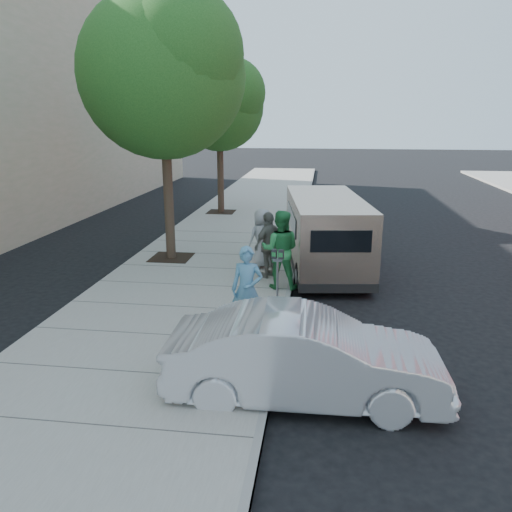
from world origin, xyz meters
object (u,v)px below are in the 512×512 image
(tree_far, at_px, (220,102))
(person_gray_shirt, at_px, (262,238))
(sedan, at_px, (305,357))
(person_officer, at_px, (247,289))
(van, at_px, (325,231))
(person_striped_polo, at_px, (269,245))
(parking_meter, at_px, (278,266))
(tree_near, at_px, (164,68))
(person_green_shirt, at_px, (280,250))

(tree_far, bearing_deg, person_gray_shirt, -71.17)
(sedan, xyz_separation_m, person_officer, (-1.23, 2.13, 0.30))
(van, relative_size, person_striped_polo, 3.33)
(person_officer, bearing_deg, parking_meter, 72.64)
(parking_meter, bearing_deg, tree_near, 142.03)
(tree_near, height_order, person_officer, tree_near)
(sedan, bearing_deg, tree_near, 29.61)
(tree_near, relative_size, person_officer, 4.39)
(person_green_shirt, bearing_deg, person_striped_polo, -64.07)
(van, distance_m, person_gray_shirt, 1.84)
(parking_meter, distance_m, person_gray_shirt, 3.08)
(tree_near, relative_size, person_striped_polo, 4.30)
(tree_far, relative_size, person_green_shirt, 3.33)
(person_green_shirt, bearing_deg, tree_far, -68.45)
(person_gray_shirt, bearing_deg, tree_far, -106.87)
(van, height_order, person_officer, van)
(person_striped_polo, bearing_deg, van, 171.75)
(sedan, bearing_deg, person_officer, 28.50)
(tree_near, distance_m, person_green_shirt, 6.06)
(parking_meter, bearing_deg, sedan, -70.16)
(tree_near, relative_size, sedan, 1.76)
(parking_meter, bearing_deg, van, 81.51)
(tree_near, distance_m, sedan, 9.58)
(person_striped_polo, bearing_deg, person_gray_shirt, -124.15)
(parking_meter, height_order, van, van)
(sedan, bearing_deg, tree_far, 14.79)
(parking_meter, relative_size, person_officer, 0.77)
(tree_near, height_order, tree_far, tree_near)
(van, relative_size, person_green_shirt, 2.99)
(person_officer, bearing_deg, person_striped_polo, 90.91)
(parking_meter, bearing_deg, person_officer, -101.48)
(tree_near, xyz_separation_m, sedan, (4.25, -7.09, -4.84))
(tree_near, height_order, van, tree_near)
(tree_near, distance_m, person_gray_shirt, 5.38)
(parking_meter, bearing_deg, person_green_shirt, 99.95)
(person_officer, relative_size, person_green_shirt, 0.88)
(sedan, bearing_deg, person_gray_shirt, 11.29)
(person_officer, bearing_deg, person_green_shirt, 82.75)
(person_striped_polo, bearing_deg, tree_near, -78.07)
(tree_far, distance_m, person_officer, 13.48)
(tree_far, xyz_separation_m, person_striped_polo, (3.09, -9.06, -3.86))
(person_green_shirt, relative_size, person_striped_polo, 1.11)
(person_officer, bearing_deg, van, 74.79)
(van, distance_m, sedan, 7.08)
(van, height_order, person_striped_polo, van)
(tree_far, distance_m, van, 9.65)
(sedan, distance_m, person_gray_shirt, 6.66)
(person_green_shirt, relative_size, person_gray_shirt, 1.17)
(parking_meter, xyz_separation_m, person_gray_shirt, (-0.71, 2.99, -0.12))
(tree_far, height_order, sedan, tree_far)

